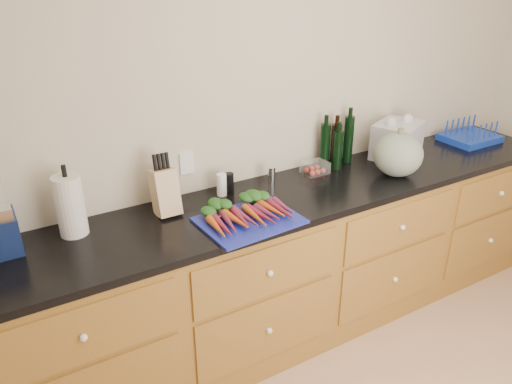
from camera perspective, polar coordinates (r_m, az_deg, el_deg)
wall_back at (r=2.95m, az=2.50°, el=8.96°), size 4.10×0.05×2.60m
cabinets at (r=3.06m, az=5.58°, el=-8.05°), size 3.60×0.64×0.90m
countertop at (r=2.84m, az=5.92°, el=-0.06°), size 3.64×0.62×0.04m
cutting_board at (r=2.47m, az=-0.77°, el=-3.27°), size 0.50×0.39×0.01m
carrots at (r=2.49m, az=-1.23°, el=-2.28°), size 0.41×0.30×0.06m
squash at (r=3.07m, az=15.92°, el=4.15°), size 0.29×0.29×0.26m
paper_towel at (r=2.46m, az=-20.47°, el=-1.48°), size 0.13×0.13×0.29m
knife_block at (r=2.55m, az=-10.35°, el=0.02°), size 0.12×0.12×0.23m
grinder_salt at (r=2.73m, az=-3.95°, el=0.83°), size 0.05×0.05×0.12m
grinder_pepper at (r=2.75m, az=-3.06°, el=0.99°), size 0.05×0.05×0.12m
canister_chrome at (r=2.88m, az=1.80°, el=1.94°), size 0.04×0.04×0.10m
tomato_box at (r=3.04m, az=6.76°, el=2.77°), size 0.15×0.12×0.07m
bottles at (r=3.14m, az=9.22°, el=5.37°), size 0.25×0.13×0.30m
grocery_bag at (r=3.37m, az=15.82°, el=5.71°), size 0.39×0.36×0.23m
dish_rack at (r=3.87m, az=23.25°, el=5.91°), size 0.37×0.29×0.15m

